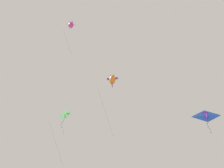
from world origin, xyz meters
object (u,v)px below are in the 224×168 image
(kite_fish_highest, at_px, (71,25))
(kite_delta_upper_right, at_px, (206,116))
(kite_diamond_far_centre, at_px, (65,115))
(kite_fish_near_right, at_px, (112,80))

(kite_fish_highest, distance_m, kite_delta_upper_right, 20.09)
(kite_fish_highest, xyz_separation_m, kite_delta_upper_right, (-17.51, -0.69, -9.83))
(kite_diamond_far_centre, bearing_deg, kite_fish_near_right, 178.94)
(kite_diamond_far_centre, distance_m, kite_delta_upper_right, 18.24)
(kite_fish_highest, height_order, kite_fish_near_right, kite_fish_highest)
(kite_fish_near_right, bearing_deg, kite_diamond_far_centre, -7.40)
(kite_diamond_far_centre, relative_size, kite_delta_upper_right, 2.41)
(kite_diamond_far_centre, bearing_deg, kite_delta_upper_right, -176.82)
(kite_diamond_far_centre, xyz_separation_m, kite_delta_upper_right, (-15.95, 8.53, -2.36))
(kite_delta_upper_right, height_order, kite_fish_near_right, kite_fish_near_right)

